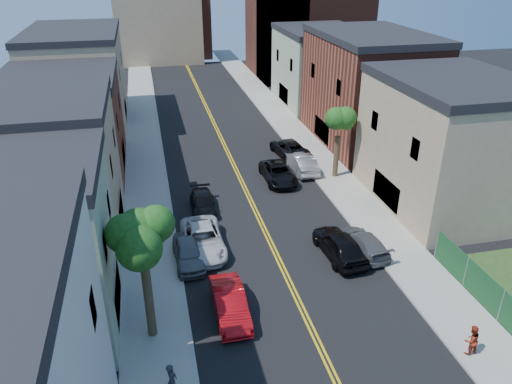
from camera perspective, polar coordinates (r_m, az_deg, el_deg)
sidewalk_left at (r=48.61m, az=-13.03°, el=4.84°), size 3.20×100.00×0.15m
sidewalk_right at (r=50.85m, az=5.09°, el=6.39°), size 3.20×100.00×0.15m
curb_left at (r=48.61m, az=-10.97°, el=5.04°), size 0.30×100.00×0.15m
curb_right at (r=50.36m, az=3.18°, el=6.25°), size 0.30×100.00×0.15m
bldg_left_palegrn at (r=26.07m, az=-26.52°, el=-6.92°), size 9.00×8.00×8.50m
bldg_left_tan_near at (r=33.76m, az=-23.67°, el=1.66°), size 9.00×10.00×9.00m
bldg_left_brick at (r=44.09m, az=-21.42°, el=6.89°), size 9.00×12.00×8.00m
bldg_left_tan_far at (r=57.27m, az=-19.93°, el=12.11°), size 9.00×16.00×9.50m
bldg_right_tan at (r=38.38m, az=21.44°, el=4.93°), size 9.00×12.00×9.00m
bldg_right_brick at (r=49.81m, az=12.87°, el=11.35°), size 9.00×14.00×10.00m
bldg_right_palegrn at (r=62.55m, az=7.36°, el=14.05°), size 9.00×12.00×8.50m
church at (r=76.84m, az=5.29°, el=18.69°), size 16.20×14.20×22.60m
backdrop_left at (r=88.22m, az=-11.32°, el=18.48°), size 14.00×8.00×12.00m
backdrop_center at (r=92.53m, az=-8.79°, el=18.39°), size 10.00×8.00×10.00m
tree_left_mid at (r=22.24m, az=-13.39°, el=-3.37°), size 5.20×5.20×9.29m
tree_right_far at (r=40.17m, az=9.75°, el=9.21°), size 4.40×4.40×8.03m
red_sedan at (r=26.28m, az=-3.07°, el=-12.82°), size 1.64×4.60×1.51m
white_pickup at (r=31.54m, az=-6.20°, el=-5.52°), size 2.58×5.55×1.54m
grey_car_left at (r=30.42m, az=-7.90°, el=-7.04°), size 1.87×4.33×1.46m
black_car_left at (r=36.12m, az=-6.23°, el=-1.37°), size 1.97×4.45×1.27m
grey_car_right at (r=32.00m, az=12.40°, el=-5.78°), size 2.39×4.70×1.31m
black_car_right at (r=31.11m, az=9.72°, el=-6.09°), size 2.32×5.10×1.70m
silver_car_right at (r=42.71m, az=5.30°, el=3.45°), size 1.91×4.97×1.61m
dark_car_right_far at (r=46.06m, az=3.88°, el=5.14°), size 3.09×5.53×1.46m
black_suv_lane at (r=40.70m, az=2.60°, el=2.20°), size 2.40×5.12×1.42m
pedestrian_left at (r=22.42m, az=-9.78°, el=-20.85°), size 0.47×0.67×1.74m
pedestrian_right at (r=25.98m, az=23.81°, el=-15.50°), size 0.82×0.66×1.60m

